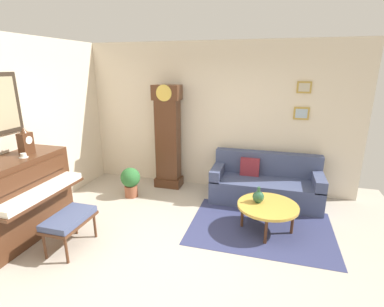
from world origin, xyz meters
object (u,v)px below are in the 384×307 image
object	(u,v)px
grandfather_clock	(168,140)
potted_plant	(131,180)
piano_bench	(69,220)
mantel_clock	(26,142)
coffee_table	(268,207)
green_jug	(258,197)
couch	(265,184)
teacup	(24,156)
piano	(19,198)

from	to	relation	value
grandfather_clock	potted_plant	size ratio (longest dim) A/B	3.62
piano_bench	grandfather_clock	distance (m)	2.47
grandfather_clock	mantel_clock	world-z (taller)	grandfather_clock
coffee_table	green_jug	size ratio (longest dim) A/B	3.67
grandfather_clock	green_jug	distance (m)	2.21
coffee_table	couch	bearing A→B (deg)	93.86
piano_bench	green_jug	world-z (taller)	green_jug
teacup	coffee_table	bearing A→B (deg)	17.26
couch	grandfather_clock	bearing A→B (deg)	175.50
potted_plant	piano	bearing A→B (deg)	-117.85
piano	green_jug	distance (m)	3.39
mantel_clock	potted_plant	xyz separation A→B (m)	(0.85, 1.35, -1.01)
mantel_clock	teacup	world-z (taller)	mantel_clock
teacup	green_jug	distance (m)	3.33
teacup	grandfather_clock	bearing A→B (deg)	60.27
potted_plant	coffee_table	bearing A→B (deg)	-11.84
couch	teacup	distance (m)	3.87
mantel_clock	green_jug	size ratio (longest dim) A/B	1.58
mantel_clock	green_jug	bearing A→B (deg)	15.51
mantel_clock	teacup	bearing A→B (deg)	-59.13
couch	piano_bench	bearing A→B (deg)	-137.83
couch	mantel_clock	bearing A→B (deg)	-150.02
couch	mantel_clock	xyz separation A→B (m)	(-3.26, -1.88, 1.02)
mantel_clock	teacup	size ratio (longest dim) A/B	3.28
mantel_clock	teacup	distance (m)	0.25
coffee_table	green_jug	distance (m)	0.19
coffee_table	potted_plant	size ratio (longest dim) A/B	1.57
piano_bench	piano	bearing A→B (deg)	175.96
piano	green_jug	xyz separation A→B (m)	(3.19, 1.14, -0.09)
teacup	green_jug	world-z (taller)	teacup
mantel_clock	teacup	xyz separation A→B (m)	(0.10, -0.17, -0.15)
couch	teacup	size ratio (longest dim) A/B	16.38
piano	teacup	xyz separation A→B (m)	(0.10, 0.09, 0.60)
couch	piano	bearing A→B (deg)	-146.72
green_jug	grandfather_clock	bearing A→B (deg)	147.91
coffee_table	mantel_clock	distance (m)	3.56
piano_bench	teacup	distance (m)	1.08
mantel_clock	potted_plant	distance (m)	1.89
teacup	potted_plant	world-z (taller)	teacup
grandfather_clock	couch	xyz separation A→B (m)	(1.90, -0.15, -0.65)
grandfather_clock	teacup	size ratio (longest dim) A/B	17.50
couch	potted_plant	bearing A→B (deg)	-167.68
mantel_clock	piano_bench	bearing A→B (deg)	-21.02
coffee_table	teacup	distance (m)	3.48
piano_bench	green_jug	distance (m)	2.65
grandfather_clock	couch	size ratio (longest dim) A/B	1.07
green_jug	potted_plant	xyz separation A→B (m)	(-2.33, 0.47, -0.18)
piano_bench	green_jug	size ratio (longest dim) A/B	2.92
piano_bench	coffee_table	distance (m)	2.75
grandfather_clock	teacup	xyz separation A→B (m)	(-1.26, -2.20, 0.22)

